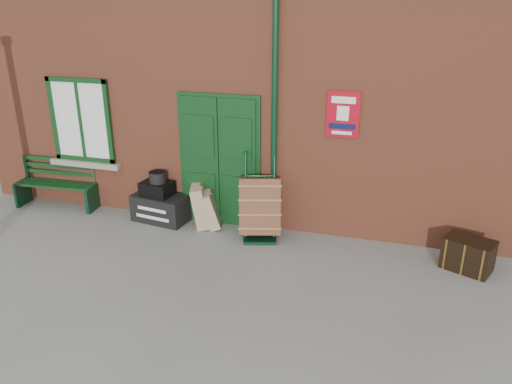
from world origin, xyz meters
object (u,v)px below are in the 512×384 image
at_px(bench, 58,182).
at_px(porter_trolley, 260,206).
at_px(houdini_trunk, 161,208).
at_px(dark_trunk, 468,254).

relative_size(bench, porter_trolley, 1.14).
distance_m(houdini_trunk, porter_trolley, 1.86).
xyz_separation_m(porter_trolley, dark_trunk, (3.18, -0.19, -0.29)).
bearing_deg(dark_trunk, porter_trolley, -159.90).
xyz_separation_m(houdini_trunk, dark_trunk, (5.02, -0.29, 0.00)).
relative_size(bench, dark_trunk, 2.33).
distance_m(bench, dark_trunk, 7.18).
relative_size(porter_trolley, dark_trunk, 2.06).
xyz_separation_m(bench, porter_trolley, (3.98, -0.17, 0.06)).
relative_size(houdini_trunk, dark_trunk, 1.44).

